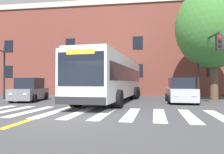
# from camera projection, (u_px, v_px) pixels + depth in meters

# --- Properties ---
(ground_plane) EXTENTS (120.00, 120.00, 0.00)m
(ground_plane) POSITION_uv_depth(u_px,v_px,m) (65.00, 120.00, 8.34)
(ground_plane) COLOR #424244
(crosswalk) EXTENTS (16.86, 4.91, 0.01)m
(crosswalk) POSITION_uv_depth(u_px,v_px,m) (67.00, 112.00, 10.49)
(crosswalk) COLOR white
(crosswalk) RESTS_ON ground
(lane_line_yellow_inner) EXTENTS (0.12, 36.00, 0.01)m
(lane_line_yellow_inner) POSITION_uv_depth(u_px,v_px,m) (104.00, 95.00, 24.45)
(lane_line_yellow_inner) COLOR gold
(lane_line_yellow_inner) RESTS_ON ground
(lane_line_yellow_outer) EXTENTS (0.12, 36.00, 0.01)m
(lane_line_yellow_outer) POSITION_uv_depth(u_px,v_px,m) (106.00, 95.00, 24.42)
(lane_line_yellow_outer) COLOR gold
(lane_line_yellow_outer) RESTS_ON ground
(city_bus) EXTENTS (3.84, 12.53, 3.25)m
(city_bus) POSITION_uv_depth(u_px,v_px,m) (112.00, 78.00, 16.14)
(city_bus) COLOR white
(city_bus) RESTS_ON ground
(car_grey_near_lane) EXTENTS (2.31, 4.29, 1.77)m
(car_grey_near_lane) POSITION_uv_depth(u_px,v_px,m) (30.00, 90.00, 16.80)
(car_grey_near_lane) COLOR slate
(car_grey_near_lane) RESTS_ON ground
(car_silver_far_lane) EXTENTS (2.11, 4.07, 1.75)m
(car_silver_far_lane) POSITION_uv_depth(u_px,v_px,m) (181.00, 91.00, 15.45)
(car_silver_far_lane) COLOR #B7BABF
(car_silver_far_lane) RESTS_ON ground
(car_teal_behind_bus) EXTENTS (2.16, 4.28, 1.78)m
(car_teal_behind_bus) POSITION_uv_depth(u_px,v_px,m) (125.00, 88.00, 23.99)
(car_teal_behind_bus) COLOR #236B70
(car_teal_behind_bus) RESTS_ON ground
(traffic_light_near_corner) EXTENTS (0.61, 4.21, 4.91)m
(traffic_light_near_corner) POSITION_uv_depth(u_px,v_px,m) (206.00, 55.00, 16.01)
(traffic_light_near_corner) COLOR #28282D
(traffic_light_near_corner) RESTS_ON ground
(street_tree_curbside_large) EXTENTS (8.40, 8.56, 9.48)m
(street_tree_curbside_large) POSITION_uv_depth(u_px,v_px,m) (213.00, 26.00, 17.87)
(street_tree_curbside_large) COLOR brown
(street_tree_curbside_large) RESTS_ON ground
(building_facade) EXTENTS (28.92, 7.13, 10.89)m
(building_facade) POSITION_uv_depth(u_px,v_px,m) (108.00, 51.00, 27.95)
(building_facade) COLOR brown
(building_facade) RESTS_ON ground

